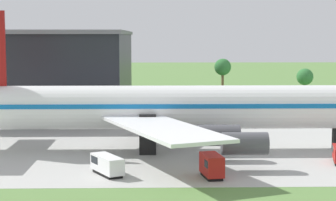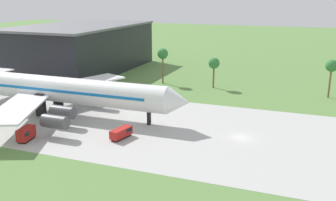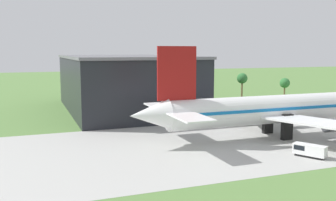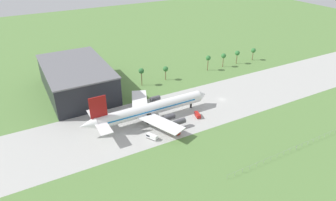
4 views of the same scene
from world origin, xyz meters
name	(u,v)px [view 4 (image 4 of 4)]	position (x,y,z in m)	size (l,w,h in m)	color
ground_plane	(222,100)	(0.00, 0.00, 0.00)	(600.00, 600.00, 0.00)	#5B8442
taxiway_strip	(222,100)	(0.00, 0.00, 0.01)	(320.00, 44.00, 0.02)	#B2B2AD
jet_airliner	(149,109)	(-48.06, 0.75, 6.33)	(72.73, 52.00, 20.54)	white
baggage_tug	(197,115)	(-23.87, -9.10, 1.20)	(3.15, 5.68, 2.21)	black
fuel_truck	(151,136)	(-54.67, -15.39, 1.28)	(4.54, 6.12, 2.37)	black
catering_van	(176,131)	(-41.97, -17.47, 1.51)	(2.72, 4.80, 2.83)	black
perimeter_fence	(296,147)	(0.00, -55.00, 1.45)	(80.10, 0.10, 2.10)	gray
no_stopping_sign	(296,148)	(-0.19, -55.31, 1.05)	(0.44, 0.08, 1.68)	gray
terminal_building	(77,79)	(-73.09, 51.89, 9.03)	(36.72, 61.20, 18.02)	black
palm_tree_row	(207,59)	(17.99, 41.43, 8.68)	(99.66, 3.60, 12.06)	brown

